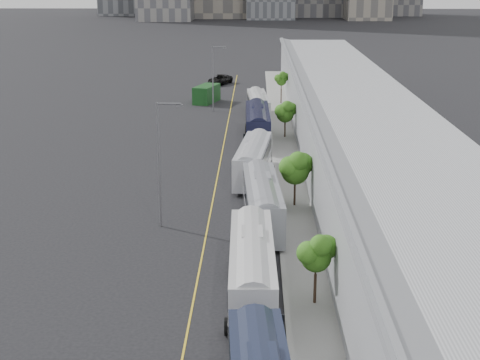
{
  "coord_description": "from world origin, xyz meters",
  "views": [
    {
      "loc": [
        2.27,
        -7.29,
        19.37
      ],
      "look_at": [
        0.98,
        50.23,
        3.0
      ],
      "focal_mm": 55.0,
      "sensor_mm": 36.0,
      "label": 1
    }
  ],
  "objects_px": {
    "bus_4": "(253,163)",
    "street_lamp_far": "(214,74)",
    "bus_3": "(262,206)",
    "bus_6": "(258,108)",
    "bus_2": "(252,274)",
    "suv": "(220,80)",
    "shipping_container": "(207,94)",
    "bus_5": "(257,127)",
    "street_lamp_near": "(161,157)"
  },
  "relations": [
    {
      "from": "bus_4",
      "to": "street_lamp_far",
      "type": "distance_m",
      "value": 36.18
    },
    {
      "from": "bus_3",
      "to": "bus_4",
      "type": "xyz_separation_m",
      "value": [
        -0.78,
        13.58,
        -0.05
      ]
    },
    {
      "from": "bus_6",
      "to": "bus_3",
      "type": "bearing_deg",
      "value": -93.62
    },
    {
      "from": "bus_2",
      "to": "suv",
      "type": "relative_size",
      "value": 2.21
    },
    {
      "from": "bus_2",
      "to": "shipping_container",
      "type": "height_order",
      "value": "bus_2"
    },
    {
      "from": "bus_5",
      "to": "street_lamp_near",
      "type": "height_order",
      "value": "street_lamp_near"
    },
    {
      "from": "bus_3",
      "to": "street_lamp_far",
      "type": "height_order",
      "value": "street_lamp_far"
    },
    {
      "from": "bus_3",
      "to": "shipping_container",
      "type": "xyz_separation_m",
      "value": [
        -8.14,
        56.47,
        -0.28
      ]
    },
    {
      "from": "bus_5",
      "to": "shipping_container",
      "type": "relative_size",
      "value": 2.28
    },
    {
      "from": "bus_4",
      "to": "street_lamp_far",
      "type": "xyz_separation_m",
      "value": [
        -5.75,
        35.52,
        3.8
      ]
    },
    {
      "from": "bus_3",
      "to": "bus_4",
      "type": "distance_m",
      "value": 13.6
    },
    {
      "from": "bus_2",
      "to": "bus_5",
      "type": "distance_m",
      "value": 43.7
    },
    {
      "from": "bus_2",
      "to": "bus_3",
      "type": "distance_m",
      "value": 13.49
    },
    {
      "from": "bus_4",
      "to": "bus_6",
      "type": "height_order",
      "value": "bus_4"
    },
    {
      "from": "suv",
      "to": "street_lamp_near",
      "type": "bearing_deg",
      "value": -69.49
    },
    {
      "from": "bus_5",
      "to": "street_lamp_far",
      "type": "relative_size",
      "value": 1.47
    },
    {
      "from": "bus_2",
      "to": "bus_3",
      "type": "relative_size",
      "value": 1.02
    },
    {
      "from": "bus_5",
      "to": "shipping_container",
      "type": "distance_m",
      "value": 27.37
    },
    {
      "from": "street_lamp_near",
      "to": "bus_5",
      "type": "bearing_deg",
      "value": 76.32
    },
    {
      "from": "shipping_container",
      "to": "suv",
      "type": "relative_size",
      "value": 0.99
    },
    {
      "from": "street_lamp_far",
      "to": "bus_4",
      "type": "bearing_deg",
      "value": -80.81
    },
    {
      "from": "bus_2",
      "to": "street_lamp_near",
      "type": "distance_m",
      "value": 15.39
    },
    {
      "from": "shipping_container",
      "to": "suv",
      "type": "height_order",
      "value": "shipping_container"
    },
    {
      "from": "bus_4",
      "to": "shipping_container",
      "type": "xyz_separation_m",
      "value": [
        -7.36,
        42.89,
        -0.23
      ]
    },
    {
      "from": "street_lamp_far",
      "to": "shipping_container",
      "type": "height_order",
      "value": "street_lamp_far"
    },
    {
      "from": "suv",
      "to": "bus_6",
      "type": "bearing_deg",
      "value": -56.83
    },
    {
      "from": "shipping_container",
      "to": "bus_4",
      "type": "bearing_deg",
      "value": -63.74
    },
    {
      "from": "bus_2",
      "to": "bus_5",
      "type": "xyz_separation_m",
      "value": [
        0.37,
        43.7,
        0.05
      ]
    },
    {
      "from": "bus_4",
      "to": "bus_6",
      "type": "relative_size",
      "value": 1.05
    },
    {
      "from": "bus_5",
      "to": "bus_4",
      "type": "bearing_deg",
      "value": -92.47
    },
    {
      "from": "bus_4",
      "to": "suv",
      "type": "xyz_separation_m",
      "value": [
        -6.24,
        61.87,
        -0.71
      ]
    },
    {
      "from": "bus_6",
      "to": "street_lamp_near",
      "type": "bearing_deg",
      "value": -103.66
    },
    {
      "from": "bus_5",
      "to": "street_lamp_near",
      "type": "relative_size",
      "value": 1.38
    },
    {
      "from": "bus_6",
      "to": "shipping_container",
      "type": "height_order",
      "value": "bus_6"
    },
    {
      "from": "bus_3",
      "to": "bus_5",
      "type": "height_order",
      "value": "bus_5"
    },
    {
      "from": "bus_4",
      "to": "bus_5",
      "type": "relative_size",
      "value": 0.93
    },
    {
      "from": "bus_4",
      "to": "bus_5",
      "type": "height_order",
      "value": "bus_5"
    },
    {
      "from": "bus_5",
      "to": "street_lamp_far",
      "type": "distance_m",
      "value": 20.19
    },
    {
      "from": "street_lamp_far",
      "to": "shipping_container",
      "type": "distance_m",
      "value": 8.55
    },
    {
      "from": "bus_5",
      "to": "bus_6",
      "type": "relative_size",
      "value": 1.13
    },
    {
      "from": "bus_5",
      "to": "shipping_container",
      "type": "height_order",
      "value": "bus_5"
    },
    {
      "from": "bus_4",
      "to": "shipping_container",
      "type": "distance_m",
      "value": 43.51
    },
    {
      "from": "bus_3",
      "to": "street_lamp_near",
      "type": "xyz_separation_m",
      "value": [
        -7.81,
        -0.41,
        4.06
      ]
    },
    {
      "from": "shipping_container",
      "to": "suv",
      "type": "distance_m",
      "value": 19.02
    },
    {
      "from": "bus_4",
      "to": "bus_6",
      "type": "bearing_deg",
      "value": 94.79
    },
    {
      "from": "bus_4",
      "to": "bus_6",
      "type": "xyz_separation_m",
      "value": [
        0.52,
        30.19,
        -0.07
      ]
    },
    {
      "from": "bus_3",
      "to": "suv",
      "type": "relative_size",
      "value": 2.17
    },
    {
      "from": "bus_6",
      "to": "street_lamp_far",
      "type": "relative_size",
      "value": 1.3
    },
    {
      "from": "street_lamp_far",
      "to": "suv",
      "type": "xyz_separation_m",
      "value": [
        -0.49,
        26.35,
        -4.51
      ]
    },
    {
      "from": "bus_5",
      "to": "bus_6",
      "type": "distance_m",
      "value": 13.54
    }
  ]
}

